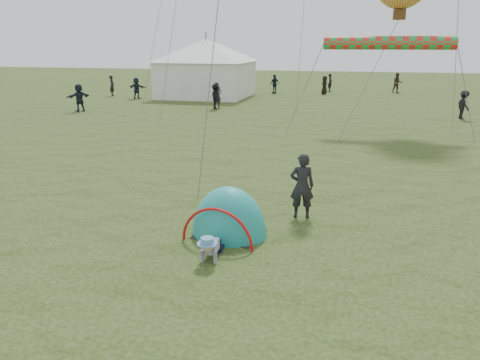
% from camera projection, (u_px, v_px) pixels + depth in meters
% --- Properties ---
extents(ground, '(140.00, 140.00, 0.00)m').
position_uv_depth(ground, '(254.00, 269.00, 9.26)').
color(ground, '#1E340F').
extents(crawling_toddler, '(0.56, 0.78, 0.58)m').
position_uv_depth(crawling_toddler, '(210.00, 246.00, 9.59)').
color(crawling_toddler, black).
rests_on(crawling_toddler, ground).
extents(popup_tent, '(1.99, 1.73, 2.31)m').
position_uv_depth(popup_tent, '(229.00, 234.00, 10.93)').
color(popup_tent, teal).
rests_on(popup_tent, ground).
extents(standing_adult, '(0.68, 0.52, 1.68)m').
position_uv_depth(standing_adult, '(302.00, 186.00, 11.78)').
color(standing_adult, black).
rests_on(standing_adult, ground).
extents(event_marquee, '(7.31, 7.31, 5.01)m').
position_uv_depth(event_marquee, '(206.00, 66.00, 38.59)').
color(event_marquee, white).
rests_on(event_marquee, ground).
extents(crowd_person_0, '(0.72, 0.77, 1.77)m').
position_uv_depth(crowd_person_0, '(217.00, 95.00, 31.88)').
color(crowd_person_0, black).
rests_on(crowd_person_0, ground).
extents(crowd_person_2, '(0.91, 1.01, 1.65)m').
position_uv_depth(crowd_person_2, '(275.00, 84.00, 41.61)').
color(crowd_person_2, black).
rests_on(crowd_person_2, ground).
extents(crowd_person_3, '(1.13, 1.26, 1.70)m').
position_uv_depth(crowd_person_3, '(216.00, 96.00, 31.61)').
color(crowd_person_3, black).
rests_on(crowd_person_3, ground).
extents(crowd_person_5, '(1.61, 0.74, 1.67)m').
position_uv_depth(crowd_person_5, '(137.00, 88.00, 37.63)').
color(crowd_person_5, '#1B2333').
rests_on(crowd_person_5, ground).
extents(crowd_person_6, '(0.63, 0.74, 1.71)m').
position_uv_depth(crowd_person_6, '(112.00, 86.00, 39.52)').
color(crowd_person_6, black).
rests_on(crowd_person_6, ground).
extents(crowd_person_7, '(0.97, 0.81, 1.78)m').
position_uv_depth(crowd_person_7, '(397.00, 83.00, 42.02)').
color(crowd_person_7, '#3C3128').
rests_on(crowd_person_7, ground).
extents(crowd_person_9, '(0.89, 1.21, 1.67)m').
position_uv_depth(crowd_person_9, '(464.00, 105.00, 27.41)').
color(crowd_person_9, black).
rests_on(crowd_person_9, ground).
extents(crowd_person_10, '(0.50, 0.77, 1.58)m').
position_uv_depth(crowd_person_10, '(324.00, 85.00, 40.91)').
color(crowd_person_10, black).
rests_on(crowd_person_10, ground).
extents(crowd_person_11, '(1.21, 1.70, 1.77)m').
position_uv_depth(crowd_person_11, '(79.00, 98.00, 30.57)').
color(crowd_person_11, '#1C2535').
rests_on(crowd_person_11, ground).
extents(crowd_person_12, '(0.38, 0.58, 1.59)m').
position_uv_depth(crowd_person_12, '(330.00, 83.00, 43.38)').
color(crowd_person_12, black).
rests_on(crowd_person_12, ground).
extents(rainbow_tube_kite, '(6.17, 0.64, 0.64)m').
position_uv_depth(rainbow_tube_kite, '(388.00, 43.00, 22.62)').
color(rainbow_tube_kite, red).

